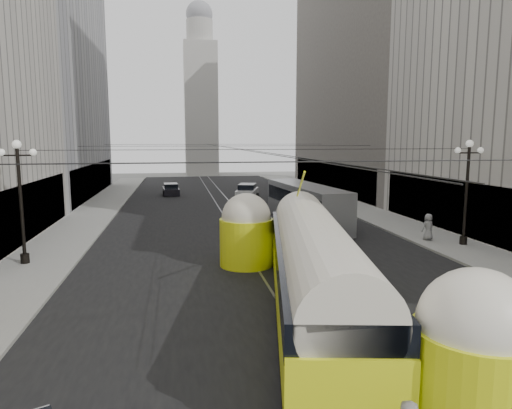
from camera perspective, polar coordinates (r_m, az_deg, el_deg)
name	(u,v)px	position (r m, az deg, el deg)	size (l,w,h in m)	color
road	(232,215)	(40.16, -3.04, -1.26)	(20.00, 85.00, 0.02)	black
sidewalk_left	(96,211)	(43.95, -19.34, -0.80)	(4.00, 72.00, 0.15)	gray
sidewalk_right	(347,205)	(46.43, 11.30, -0.04)	(4.00, 72.00, 0.15)	gray
rail_left	(223,215)	(40.08, -4.10, -1.29)	(0.12, 85.00, 0.04)	gray
rail_right	(240,214)	(40.26, -1.98, -1.23)	(0.12, 85.00, 0.04)	gray
building_left_far	(32,68)	(57.47, -26.18, 15.08)	(12.60, 28.60, 28.60)	#999999
building_right_far	(377,60)	(60.93, 14.84, 17.09)	(12.60, 32.60, 32.60)	#514C47
distant_tower	(201,94)	(87.38, -6.94, 13.60)	(6.00, 6.00, 31.36)	#B2AFA8
lamppost_left_mid	(20,195)	(26.23, -27.37, 1.09)	(1.86, 0.44, 6.37)	black
lamppost_right_mid	(467,186)	(30.40, 24.86, 2.09)	(1.86, 0.44, 6.37)	black
catenary	(234,147)	(38.65, -2.75, 7.14)	(25.00, 72.00, 0.23)	black
streetcar	(314,267)	(17.10, 7.27, -7.73)	(5.63, 17.34, 3.86)	#E7F215
city_bus	(306,203)	(35.60, 6.26, 0.22)	(3.59, 12.25, 3.06)	gray
sedan_white_far	(247,191)	(51.74, -1.11, 1.65)	(3.34, 5.33, 1.56)	white
sedan_dark_far	(171,190)	(55.27, -10.60, 1.84)	(2.09, 4.45, 1.37)	black
pedestrian_crossing_a	(397,398)	(11.26, 17.26, -22.11)	(0.68, 0.45, 1.88)	black
pedestrian_sidewalk_right	(428,227)	(31.18, 20.72, -2.64)	(0.83, 0.51, 1.70)	gray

